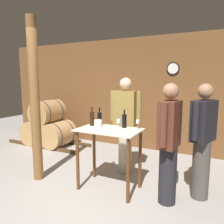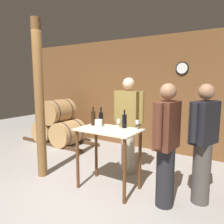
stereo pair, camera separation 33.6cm
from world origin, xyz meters
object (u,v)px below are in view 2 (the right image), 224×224
at_px(wooden_post, 39,100).
at_px(wine_glass_near_center, 137,123).
at_px(wine_bottle_center, 124,121).
at_px(wine_bottle_far_left, 93,118).
at_px(person_visitor_bearded, 203,142).
at_px(ice_bucket, 99,123).
at_px(wine_glass_near_left, 119,121).
at_px(person_visitor_with_scarf, 128,124).
at_px(person_host, 166,143).
at_px(wine_bottle_left, 101,118).

height_order(wooden_post, wine_glass_near_center, wooden_post).
bearing_deg(wooden_post, wine_bottle_center, 17.37).
height_order(wooden_post, wine_bottle_far_left, wooden_post).
bearing_deg(person_visitor_bearded, ice_bucket, -169.41).
distance_m(wooden_post, wine_glass_near_left, 1.43).
distance_m(wine_bottle_far_left, person_visitor_with_scarf, 0.68).
distance_m(ice_bucket, person_host, 1.14).
height_order(wine_bottle_center, person_visitor_bearded, person_visitor_bearded).
xyz_separation_m(wine_bottle_left, wine_glass_near_left, (0.36, -0.03, -0.01)).
xyz_separation_m(wine_bottle_center, wine_glass_near_left, (-0.08, -0.03, -0.02)).
distance_m(wooden_post, wine_bottle_left, 1.11).
relative_size(wine_bottle_left, wine_glass_near_center, 2.01).
bearing_deg(wine_bottle_far_left, wine_glass_near_left, 9.03).
distance_m(wine_glass_near_left, ice_bucket, 0.33).
relative_size(wine_bottle_center, person_visitor_bearded, 0.17).
height_order(wine_bottle_center, wine_glass_near_center, wine_bottle_center).
bearing_deg(wine_glass_near_left, ice_bucket, -161.18).
bearing_deg(wine_bottle_center, wine_bottle_left, -179.93).
bearing_deg(person_visitor_bearded, wine_glass_near_left, -171.61).
relative_size(wine_glass_near_left, person_visitor_bearded, 0.08).
height_order(wine_glass_near_left, person_host, person_host).
bearing_deg(person_visitor_with_scarf, wine_glass_near_center, -49.31).
height_order(wine_bottle_left, wine_glass_near_center, wine_bottle_left).
distance_m(wine_bottle_center, person_visitor_with_scarf, 0.53).
bearing_deg(person_host, wine_bottle_left, 170.86).
bearing_deg(ice_bucket, person_visitor_with_scarf, 70.58).
xyz_separation_m(wine_bottle_center, person_visitor_with_scarf, (-0.18, 0.47, -0.15)).
height_order(wine_bottle_left, person_visitor_with_scarf, person_visitor_with_scarf).
bearing_deg(person_visitor_bearded, wine_bottle_left, -174.45).
xyz_separation_m(wine_bottle_left, person_visitor_bearded, (1.57, 0.15, -0.20)).
bearing_deg(person_visitor_with_scarf, wine_bottle_left, -118.87).
bearing_deg(wine_bottle_center, person_visitor_with_scarf, 111.34).
height_order(person_host, person_visitor_bearded, person_host).
distance_m(wooden_post, person_visitor_with_scarf, 1.59).
bearing_deg(person_host, wooden_post, -173.31).
distance_m(wine_bottle_far_left, ice_bucket, 0.15).
distance_m(wine_glass_near_center, person_visitor_with_scarf, 0.64).
bearing_deg(wine_glass_near_left, person_visitor_with_scarf, 101.36).
relative_size(wine_bottle_far_left, person_visitor_bearded, 0.18).
distance_m(wine_bottle_center, person_host, 0.79).
relative_size(wine_bottle_center, wine_glass_near_left, 2.11).
bearing_deg(wine_bottle_left, person_visitor_with_scarf, 61.13).
height_order(wine_bottle_far_left, wine_bottle_left, wine_bottle_far_left).
relative_size(wine_bottle_far_left, wine_glass_near_left, 2.24).
height_order(wine_glass_near_center, ice_bucket, wine_glass_near_center).
relative_size(wine_bottle_far_left, wine_glass_near_center, 2.07).
bearing_deg(person_visitor_with_scarf, person_host, -35.68).
distance_m(person_host, person_visitor_with_scarf, 1.13).
xyz_separation_m(wine_bottle_center, person_host, (0.74, -0.19, -0.19)).
bearing_deg(ice_bucket, wine_bottle_far_left, 165.11).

